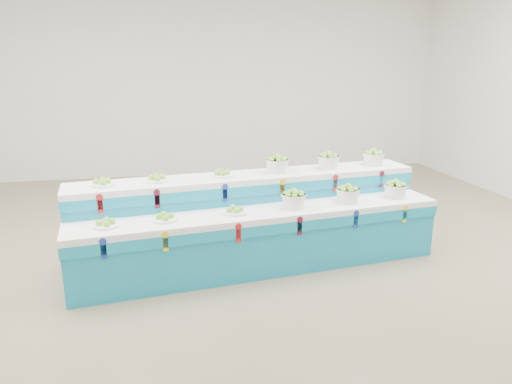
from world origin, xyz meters
The scene contains 15 objects.
ground centered at (0.00, 0.00, 0.00)m, with size 10.00×10.00×0.00m, color #74684D.
back_wall centered at (0.00, 5.00, 2.00)m, with size 10.00×10.00×0.00m, color silver.
display_stand centered at (0.02, 0.17, 0.51)m, with size 4.30×1.10×1.02m, color #178AB2, non-canonical shape.
plate_lower_left centered at (-1.63, -0.30, 0.77)m, with size 0.26×0.26×0.09m, color white.
plate_lower_mid centered at (-1.04, -0.23, 0.77)m, with size 0.26×0.26×0.09m, color white.
plate_lower_right centered at (-0.28, -0.14, 0.77)m, with size 0.26×0.26×0.09m, color white.
basket_lower_left centered at (0.42, -0.05, 0.82)m, with size 0.28×0.28×0.21m, color silver, non-canonical shape.
basket_lower_mid centered at (1.11, 0.03, 0.82)m, with size 0.28×0.28×0.21m, color silver, non-canonical shape.
basket_lower_right centered at (1.77, 0.11, 0.82)m, with size 0.28×0.28×0.21m, color silver, non-canonical shape.
plate_upper_left centered at (-1.69, 0.23, 1.07)m, with size 0.26×0.26×0.09m, color white.
plate_upper_mid centered at (-1.10, 0.30, 1.07)m, with size 0.26×0.26×0.09m, color white.
plate_upper_right centered at (-0.35, 0.39, 1.07)m, with size 0.26×0.26×0.09m, color white.
basket_upper_left centered at (0.35, 0.47, 1.12)m, with size 0.28×0.28×0.21m, color silver, non-canonical shape.
basket_upper_mid centered at (1.05, 0.56, 1.12)m, with size 0.28×0.28×0.21m, color silver, non-canonical shape.
basket_upper_right centered at (1.71, 0.64, 1.12)m, with size 0.28×0.28×0.21m, color silver, non-canonical shape.
Camera 1 is at (-1.04, -4.97, 2.32)m, focal length 32.65 mm.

